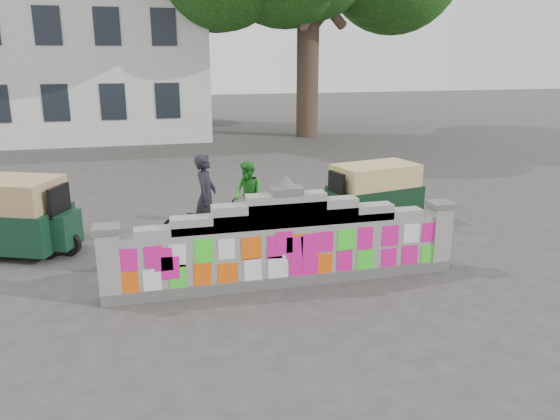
{
  "coord_description": "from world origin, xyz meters",
  "views": [
    {
      "loc": [
        -2.41,
        -8.83,
        3.98
      ],
      "look_at": [
        0.15,
        1.0,
        1.1
      ],
      "focal_mm": 35.0,
      "sensor_mm": 36.0,
      "label": 1
    }
  ],
  "objects_px": {
    "cyclist_rider": "(206,208)",
    "rickshaw_right": "(373,192)",
    "rickshaw_left": "(7,215)",
    "cyclist_bike": "(207,225)",
    "pedestrian": "(248,195)"
  },
  "relations": [
    {
      "from": "cyclist_rider",
      "to": "rickshaw_right",
      "type": "bearing_deg",
      "value": -53.65
    },
    {
      "from": "cyclist_rider",
      "to": "rickshaw_left",
      "type": "height_order",
      "value": "cyclist_rider"
    },
    {
      "from": "rickshaw_left",
      "to": "rickshaw_right",
      "type": "height_order",
      "value": "rickshaw_left"
    },
    {
      "from": "rickshaw_left",
      "to": "rickshaw_right",
      "type": "bearing_deg",
      "value": 25.22
    },
    {
      "from": "cyclist_bike",
      "to": "pedestrian",
      "type": "xyz_separation_m",
      "value": [
        1.16,
        1.31,
        0.26
      ]
    },
    {
      "from": "cyclist_bike",
      "to": "cyclist_rider",
      "type": "relative_size",
      "value": 1.12
    },
    {
      "from": "cyclist_rider",
      "to": "rickshaw_left",
      "type": "bearing_deg",
      "value": 101.13
    },
    {
      "from": "cyclist_bike",
      "to": "rickshaw_right",
      "type": "bearing_deg",
      "value": -53.65
    },
    {
      "from": "cyclist_bike",
      "to": "rickshaw_left",
      "type": "distance_m",
      "value": 4.1
    },
    {
      "from": "rickshaw_left",
      "to": "cyclist_rider",
      "type": "bearing_deg",
      "value": 12.17
    },
    {
      "from": "rickshaw_right",
      "to": "cyclist_rider",
      "type": "bearing_deg",
      "value": 1.72
    },
    {
      "from": "cyclist_bike",
      "to": "rickshaw_right",
      "type": "relative_size",
      "value": 0.76
    },
    {
      "from": "cyclist_rider",
      "to": "rickshaw_right",
      "type": "distance_m",
      "value": 4.39
    },
    {
      "from": "rickshaw_right",
      "to": "rickshaw_left",
      "type": "bearing_deg",
      "value": -10.45
    },
    {
      "from": "rickshaw_left",
      "to": "rickshaw_right",
      "type": "distance_m",
      "value": 8.27
    }
  ]
}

